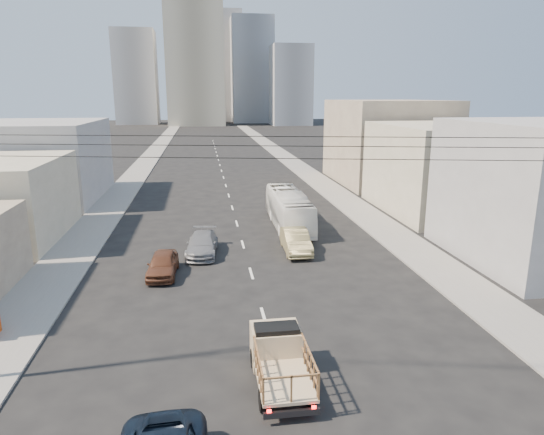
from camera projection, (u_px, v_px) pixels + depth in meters
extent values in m
plane|color=black|center=(294.00, 421.00, 16.18)|extent=(420.00, 420.00, 0.00)
cube|color=gray|center=(148.00, 159.00, 81.70)|extent=(3.50, 180.00, 0.12)
cube|color=gray|center=(285.00, 157.00, 84.97)|extent=(3.50, 180.00, 0.12)
cube|color=silver|center=(284.00, 386.00, 18.10)|extent=(0.15, 2.00, 0.01)
cube|color=silver|center=(264.00, 316.00, 23.86)|extent=(0.15, 2.00, 0.01)
cube|color=silver|center=(251.00, 273.00, 29.62)|extent=(0.15, 2.00, 0.01)
cube|color=silver|center=(243.00, 244.00, 35.37)|extent=(0.15, 2.00, 0.01)
cube|color=silver|center=(237.00, 223.00, 41.13)|extent=(0.15, 2.00, 0.01)
cube|color=silver|center=(232.00, 208.00, 46.89)|extent=(0.15, 2.00, 0.01)
cube|color=silver|center=(229.00, 195.00, 52.65)|extent=(0.15, 2.00, 0.01)
cube|color=silver|center=(226.00, 186.00, 58.40)|extent=(0.15, 2.00, 0.01)
cube|color=silver|center=(224.00, 177.00, 64.16)|extent=(0.15, 2.00, 0.01)
cube|color=silver|center=(222.00, 171.00, 69.92)|extent=(0.15, 2.00, 0.01)
cube|color=silver|center=(220.00, 165.00, 75.67)|extent=(0.15, 2.00, 0.01)
cube|color=silver|center=(218.00, 160.00, 81.43)|extent=(0.15, 2.00, 0.01)
cube|color=silver|center=(217.00, 156.00, 87.19)|extent=(0.15, 2.00, 0.01)
cube|color=silver|center=(216.00, 152.00, 92.95)|extent=(0.15, 2.00, 0.01)
cube|color=silver|center=(215.00, 149.00, 98.70)|extent=(0.15, 2.00, 0.01)
cube|color=silver|center=(214.00, 146.00, 104.46)|extent=(0.15, 2.00, 0.01)
cube|color=silver|center=(214.00, 143.00, 110.22)|extent=(0.15, 2.00, 0.01)
cube|color=silver|center=(213.00, 141.00, 115.97)|extent=(0.15, 2.00, 0.01)
cube|color=tan|center=(284.00, 379.00, 17.36)|extent=(1.90, 3.00, 0.12)
cube|color=tan|center=(275.00, 345.00, 19.21)|extent=(1.90, 1.60, 1.50)
cube|color=black|center=(276.00, 334.00, 18.83)|extent=(1.70, 0.90, 0.70)
cube|color=#2D2D33|center=(292.00, 413.00, 15.94)|extent=(1.90, 0.12, 0.22)
cube|color=#FF0C0C|center=(269.00, 412.00, 15.80)|extent=(0.15, 0.05, 0.12)
cube|color=#FF0C0C|center=(314.00, 407.00, 16.01)|extent=(0.15, 0.05, 0.12)
cylinder|color=black|center=(254.00, 358.00, 19.33)|extent=(0.25, 0.76, 0.76)
cylinder|color=black|center=(296.00, 355.00, 19.57)|extent=(0.25, 0.76, 0.76)
cylinder|color=black|center=(263.00, 401.00, 16.64)|extent=(0.25, 0.76, 0.76)
cylinder|color=black|center=(311.00, 396.00, 16.88)|extent=(0.25, 0.76, 0.76)
imported|color=white|center=(289.00, 209.00, 39.88)|extent=(2.61, 10.69, 2.97)
imported|color=#5A301F|center=(163.00, 264.00, 29.12)|extent=(1.90, 4.24, 1.42)
imported|color=#8E8153|center=(296.00, 241.00, 33.54)|extent=(1.77, 4.81, 1.57)
imported|color=gray|center=(202.00, 244.00, 33.04)|extent=(2.43, 5.05, 1.42)
cylinder|color=black|center=(288.00, 137.00, 15.35)|extent=(23.01, 5.02, 0.02)
cylinder|color=black|center=(288.00, 146.00, 15.42)|extent=(23.01, 5.02, 0.02)
cylinder|color=black|center=(288.00, 159.00, 15.52)|extent=(23.01, 5.02, 0.02)
cube|color=gray|center=(544.00, 192.00, 31.16)|extent=(10.00, 12.00, 9.00)
cube|color=#ACA48B|center=(445.00, 168.00, 44.78)|extent=(11.00, 14.00, 8.00)
cube|color=gray|center=(387.00, 142.00, 59.96)|extent=(12.00, 16.00, 10.00)
cube|color=gray|center=(38.00, 161.00, 49.91)|extent=(12.00, 16.00, 8.00)
cube|color=gray|center=(194.00, 39.00, 171.40)|extent=(20.00, 20.00, 60.00)
cube|color=gray|center=(252.00, 71.00, 191.30)|extent=(16.00, 16.00, 40.00)
cube|color=gray|center=(136.00, 78.00, 181.12)|extent=(15.00, 15.00, 34.00)
cube|color=gray|center=(220.00, 67.00, 203.54)|extent=(18.00, 18.00, 44.00)
cube|color=gray|center=(291.00, 86.00, 175.25)|extent=(14.00, 14.00, 28.00)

